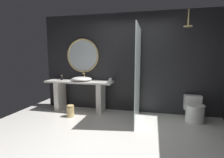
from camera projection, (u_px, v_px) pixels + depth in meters
name	position (u px, v px, depth m)	size (l,w,h in m)	color
ground_plane	(112.00, 144.00, 2.92)	(5.76, 5.76, 0.00)	silver
back_wall_panel	(129.00, 63.00, 4.57)	(4.80, 0.10, 2.60)	#232326
vanity_counter	(80.00, 92.00, 4.66)	(1.82, 0.53, 0.83)	silver
vessel_sink	(82.00, 79.00, 4.57)	(0.55, 0.45, 0.20)	white
tumbler_cup	(110.00, 80.00, 4.46)	(0.08, 0.08, 0.09)	silver
soap_dispenser	(62.00, 78.00, 4.74)	(0.07, 0.07, 0.14)	black
round_wall_mirror	(83.00, 56.00, 4.76)	(0.94, 0.04, 0.94)	tan
shower_glass_panel	(138.00, 75.00, 3.88)	(0.02, 1.26, 2.15)	silver
rain_shower_head	(188.00, 24.00, 3.73)	(0.18, 0.18, 0.37)	tan
toilet	(194.00, 110.00, 3.98)	(0.42, 0.61, 0.55)	white
waste_bin	(70.00, 111.00, 4.23)	(0.19, 0.19, 0.31)	tan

